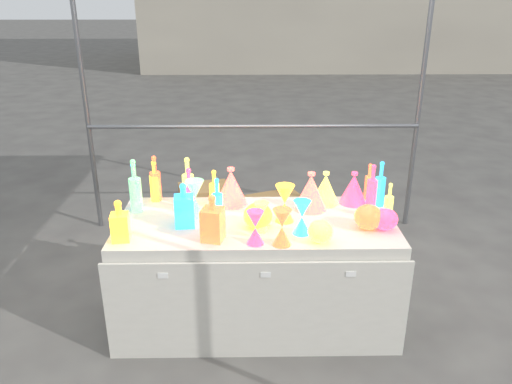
{
  "coord_description": "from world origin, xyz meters",
  "views": [
    {
      "loc": [
        -0.05,
        -2.95,
        2.14
      ],
      "look_at": [
        0.0,
        0.0,
        0.95
      ],
      "focal_mm": 35.0,
      "sensor_mm": 36.0,
      "label": 1
    }
  ],
  "objects_px": {
    "bottle_0": "(155,181)",
    "hourglass_0": "(282,227)",
    "display_table": "(256,271)",
    "globe_0": "(258,217)",
    "lampshade_0": "(231,186)",
    "cardboard_box_closed": "(205,203)",
    "decanter_0": "(120,220)"
  },
  "relations": [
    {
      "from": "bottle_0",
      "to": "globe_0",
      "type": "distance_m",
      "value": 0.85
    },
    {
      "from": "decanter_0",
      "to": "hourglass_0",
      "type": "distance_m",
      "value": 0.96
    },
    {
      "from": "display_table",
      "to": "hourglass_0",
      "type": "distance_m",
      "value": 0.6
    },
    {
      "from": "decanter_0",
      "to": "hourglass_0",
      "type": "xyz_separation_m",
      "value": [
        0.96,
        -0.07,
        -0.02
      ]
    },
    {
      "from": "bottle_0",
      "to": "globe_0",
      "type": "bearing_deg",
      "value": -32.57
    },
    {
      "from": "display_table",
      "to": "bottle_0",
      "type": "height_order",
      "value": "bottle_0"
    },
    {
      "from": "display_table",
      "to": "globe_0",
      "type": "bearing_deg",
      "value": -84.2
    },
    {
      "from": "bottle_0",
      "to": "hourglass_0",
      "type": "bearing_deg",
      "value": -38.77
    },
    {
      "from": "bottle_0",
      "to": "globe_0",
      "type": "relative_size",
      "value": 1.63
    },
    {
      "from": "bottle_0",
      "to": "decanter_0",
      "type": "relative_size",
      "value": 1.15
    },
    {
      "from": "globe_0",
      "to": "bottle_0",
      "type": "bearing_deg",
      "value": 147.43
    },
    {
      "from": "bottle_0",
      "to": "lampshade_0",
      "type": "distance_m",
      "value": 0.54
    },
    {
      "from": "hourglass_0",
      "to": "globe_0",
      "type": "bearing_deg",
      "value": 120.92
    },
    {
      "from": "display_table",
      "to": "cardboard_box_closed",
      "type": "bearing_deg",
      "value": 106.55
    },
    {
      "from": "lampshade_0",
      "to": "cardboard_box_closed",
      "type": "bearing_deg",
      "value": 121.45
    },
    {
      "from": "display_table",
      "to": "bottle_0",
      "type": "bearing_deg",
      "value": 153.04
    },
    {
      "from": "hourglass_0",
      "to": "cardboard_box_closed",
      "type": "bearing_deg",
      "value": 107.86
    },
    {
      "from": "display_table",
      "to": "cardboard_box_closed",
      "type": "distance_m",
      "value": 1.73
    },
    {
      "from": "lampshade_0",
      "to": "display_table",
      "type": "bearing_deg",
      "value": -41.62
    },
    {
      "from": "decanter_0",
      "to": "hourglass_0",
      "type": "bearing_deg",
      "value": -11.21
    },
    {
      "from": "hourglass_0",
      "to": "lampshade_0",
      "type": "distance_m",
      "value": 0.69
    },
    {
      "from": "bottle_0",
      "to": "hourglass_0",
      "type": "xyz_separation_m",
      "value": [
        0.85,
        -0.69,
        -0.04
      ]
    },
    {
      "from": "bottle_0",
      "to": "decanter_0",
      "type": "distance_m",
      "value": 0.62
    },
    {
      "from": "cardboard_box_closed",
      "to": "decanter_0",
      "type": "height_order",
      "value": "decanter_0"
    },
    {
      "from": "display_table",
      "to": "globe_0",
      "type": "height_order",
      "value": "globe_0"
    },
    {
      "from": "cardboard_box_closed",
      "to": "decanter_0",
      "type": "relative_size",
      "value": 1.87
    },
    {
      "from": "lampshade_0",
      "to": "globe_0",
      "type": "bearing_deg",
      "value": -47.11
    },
    {
      "from": "decanter_0",
      "to": "globe_0",
      "type": "distance_m",
      "value": 0.84
    },
    {
      "from": "display_table",
      "to": "decanter_0",
      "type": "distance_m",
      "value": 0.99
    },
    {
      "from": "decanter_0",
      "to": "lampshade_0",
      "type": "bearing_deg",
      "value": 33.25
    },
    {
      "from": "decanter_0",
      "to": "lampshade_0",
      "type": "xyz_separation_m",
      "value": [
        0.64,
        0.54,
        0.0
      ]
    },
    {
      "from": "hourglass_0",
      "to": "globe_0",
      "type": "distance_m",
      "value": 0.27
    }
  ]
}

